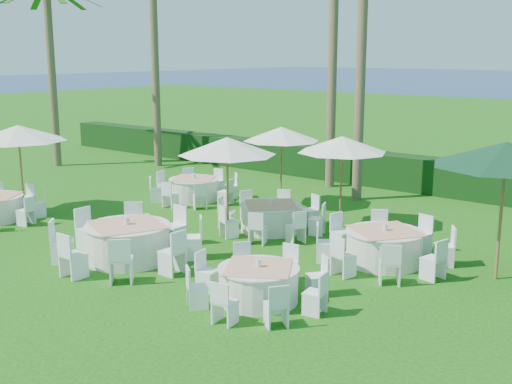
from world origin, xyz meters
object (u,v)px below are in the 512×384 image
banquet_table_f (384,246)px  umbrella_c (281,134)px  banquet_table_e (271,217)px  umbrella_d (342,144)px  banquet_table_c (259,283)px  umbrella_b (227,146)px  banquet_table_b (128,241)px  banquet_table_d (194,189)px  umbrella_a (18,133)px  umbrella_green (506,154)px

banquet_table_f → umbrella_c: bearing=149.5°
banquet_table_e → umbrella_d: (1.28, 1.49, 1.93)m
banquet_table_c → umbrella_c: umbrella_c is taller
umbrella_b → umbrella_c: size_ratio=1.05×
banquet_table_b → banquet_table_c: 3.96m
banquet_table_d → umbrella_b: umbrella_b is taller
banquet_table_c → banquet_table_d: size_ratio=0.97×
banquet_table_d → umbrella_c: (2.72, 1.11, 1.91)m
umbrella_a → banquet_table_b: bearing=-9.6°
umbrella_d → umbrella_green: size_ratio=0.84×
umbrella_a → umbrella_c: 7.86m
umbrella_b → umbrella_green: umbrella_green is taller
umbrella_a → umbrella_b: size_ratio=1.07×
banquet_table_d → umbrella_b: size_ratio=1.10×
banquet_table_d → umbrella_d: (5.51, 0.10, 1.94)m
umbrella_d → umbrella_c: bearing=160.1°
banquet_table_b → umbrella_d: umbrella_d is taller
umbrella_d → umbrella_a: bearing=-151.1°
banquet_table_e → umbrella_a: bearing=-156.3°
banquet_table_e → umbrella_c: (-1.51, 2.51, 1.90)m
banquet_table_c → umbrella_b: size_ratio=1.06×
banquet_table_e → umbrella_a: size_ratio=1.02×
umbrella_b → umbrella_c: umbrella_b is taller
umbrella_green → banquet_table_e: bearing=179.9°
banquet_table_b → umbrella_b: bearing=80.1°
banquet_table_b → umbrella_a: bearing=170.4°
umbrella_c → umbrella_b: bearing=-75.3°
banquet_table_d → umbrella_green: size_ratio=0.96×
banquet_table_b → umbrella_b: size_ratio=1.31×
umbrella_green → umbrella_a: bearing=-166.8°
banquet_table_f → umbrella_c: size_ratio=1.24×
banquet_table_f → umbrella_b: bearing=-172.5°
umbrella_c → umbrella_green: (7.60, -2.52, 0.42)m
umbrella_c → banquet_table_e: bearing=-58.9°
banquet_table_d → banquet_table_f: bearing=-14.0°
banquet_table_b → banquet_table_d: 6.34m
umbrella_a → umbrella_green: 13.47m
banquet_table_c → umbrella_green: bearing=52.5°
umbrella_a → umbrella_c: bearing=45.4°
banquet_table_c → umbrella_c: size_ratio=1.12×
umbrella_b → banquet_table_c: bearing=-41.5°
umbrella_a → umbrella_green: bearing=13.2°
umbrella_green → umbrella_b: bearing=-170.4°
banquet_table_f → umbrella_green: size_ratio=1.03×
banquet_table_e → umbrella_green: 6.51m
umbrella_a → umbrella_d: 9.49m
umbrella_a → umbrella_b: 6.76m
banquet_table_c → umbrella_b: 5.03m
banquet_table_b → umbrella_d: (2.35, 5.59, 1.86)m
umbrella_a → banquet_table_c: bearing=-6.3°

